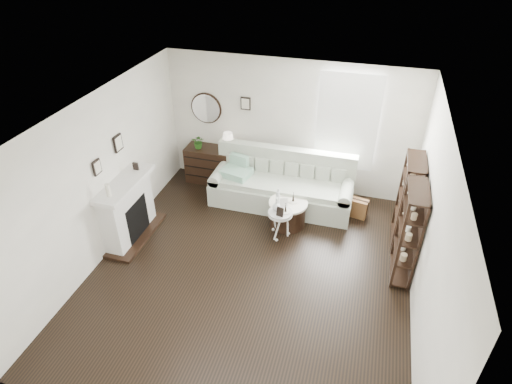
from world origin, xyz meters
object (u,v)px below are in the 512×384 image
(sofa, at_px, (282,187))
(drum_table, at_px, (288,213))
(pedestal_table, at_px, (280,214))
(dresser, at_px, (214,165))

(sofa, relative_size, drum_table, 3.87)
(drum_table, relative_size, pedestal_table, 1.35)
(dresser, distance_m, drum_table, 2.14)
(drum_table, xyz_separation_m, pedestal_table, (-0.06, -0.38, 0.23))
(pedestal_table, bearing_deg, dresser, 141.01)
(dresser, height_order, pedestal_table, dresser)
(dresser, xyz_separation_m, drum_table, (1.85, -1.07, -0.14))
(drum_table, height_order, pedestal_table, pedestal_table)
(sofa, relative_size, dresser, 2.36)
(sofa, xyz_separation_m, drum_table, (0.27, -0.68, -0.10))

